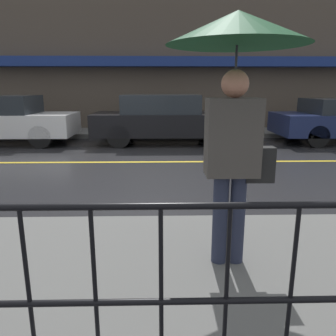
# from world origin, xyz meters

# --- Properties ---
(ground_plane) EXTENTS (80.00, 80.00, 0.00)m
(ground_plane) POSITION_xyz_m (0.00, 0.00, 0.00)
(ground_plane) COLOR #262628
(sidewalk_near) EXTENTS (28.00, 2.51, 0.15)m
(sidewalk_near) POSITION_xyz_m (0.00, -4.89, 0.07)
(sidewalk_near) COLOR #60605E
(sidewalk_near) RESTS_ON ground_plane
(sidewalk_far) EXTENTS (28.00, 1.84, 0.15)m
(sidewalk_far) POSITION_xyz_m (0.00, 4.56, 0.07)
(sidewalk_far) COLOR #60605E
(sidewalk_far) RESTS_ON ground_plane
(lane_marking) EXTENTS (25.20, 0.12, 0.01)m
(lane_marking) POSITION_xyz_m (0.00, 0.00, 0.00)
(lane_marking) COLOR gold
(lane_marking) RESTS_ON ground_plane
(building_storefront) EXTENTS (28.00, 0.85, 5.24)m
(building_storefront) POSITION_xyz_m (0.00, 5.59, 2.62)
(building_storefront) COLOR #4C4238
(building_storefront) RESTS_ON ground_plane
(railing_foreground) EXTENTS (12.00, 0.04, 0.99)m
(railing_foreground) POSITION_xyz_m (0.00, -5.90, 0.77)
(railing_foreground) COLOR black
(railing_foreground) RESTS_ON sidewalk_near
(pedestrian) EXTENTS (1.12, 1.12, 2.11)m
(pedestrian) POSITION_xyz_m (1.29, -4.72, 1.85)
(pedestrian) COLOR #23283D
(pedestrian) RESTS_ON sidewalk_near
(car_white) EXTENTS (4.09, 1.73, 1.45)m
(car_white) POSITION_xyz_m (-4.03, 2.65, 0.74)
(car_white) COLOR silver
(car_white) RESTS_ON ground_plane
(car_black) EXTENTS (4.43, 1.78, 1.47)m
(car_black) POSITION_xyz_m (0.83, 2.65, 0.75)
(car_black) COLOR black
(car_black) RESTS_ON ground_plane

